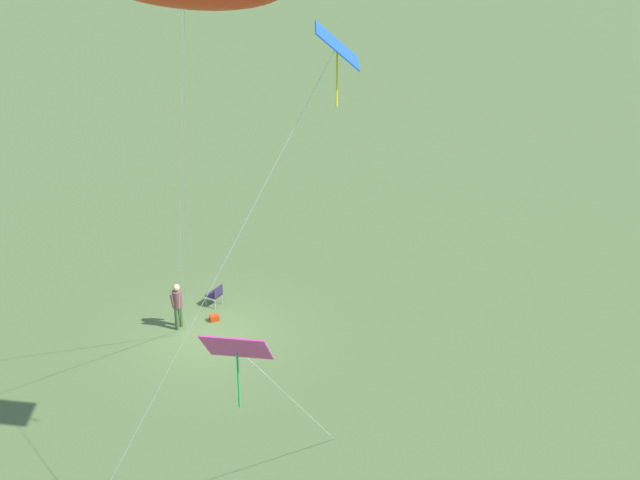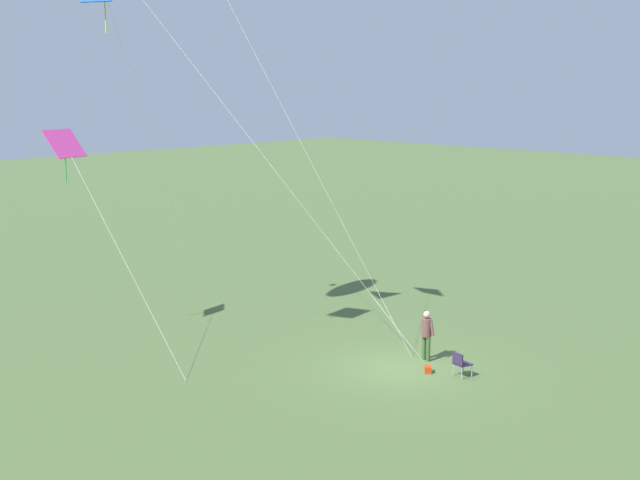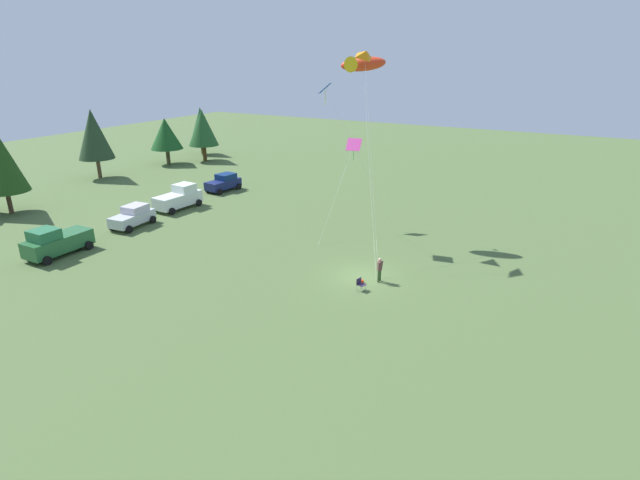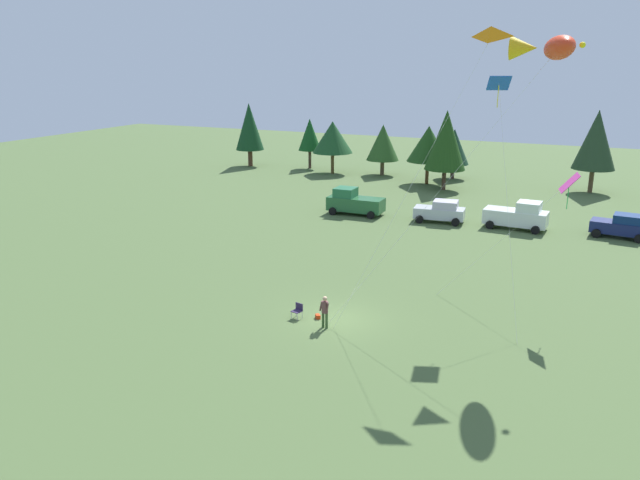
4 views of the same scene
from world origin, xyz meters
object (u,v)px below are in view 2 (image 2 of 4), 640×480
Objects in this scene: kite_diamond_rainbow at (66,147)px; folding_chair at (461,362)px; person_kite_flyer at (427,331)px; backpack_on_grass at (428,369)px; kite_diamond_blue at (107,1)px.

folding_chair is at bearing -152.15° from kite_diamond_rainbow.
person_kite_flyer is 1.57m from backpack_on_grass.
kite_diamond_rainbow is at bearing -8.08° from kite_diamond_blue.
kite_diamond_blue reaches higher than person_kite_flyer.
person_kite_flyer is at bearing -145.99° from kite_diamond_rainbow.
kite_diamond_rainbow is (3.92, -0.56, -4.78)m from kite_diamond_blue.
kite_diamond_blue reaches higher than folding_chair.
backpack_on_grass is 0.04× the size of kite_diamond_rainbow.
kite_diamond_rainbow reaches higher than person_kite_flyer.
kite_diamond_rainbow is at bearing 131.10° from folding_chair.
person_kite_flyer is 2.01m from folding_chair.
backpack_on_grass is (-0.84, 0.97, -0.91)m from person_kite_flyer.
backpack_on_grass is at bearing 124.30° from folding_chair.
person_kite_flyer is 5.44× the size of backpack_on_grass.
kite_diamond_rainbow reaches higher than backpack_on_grass.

